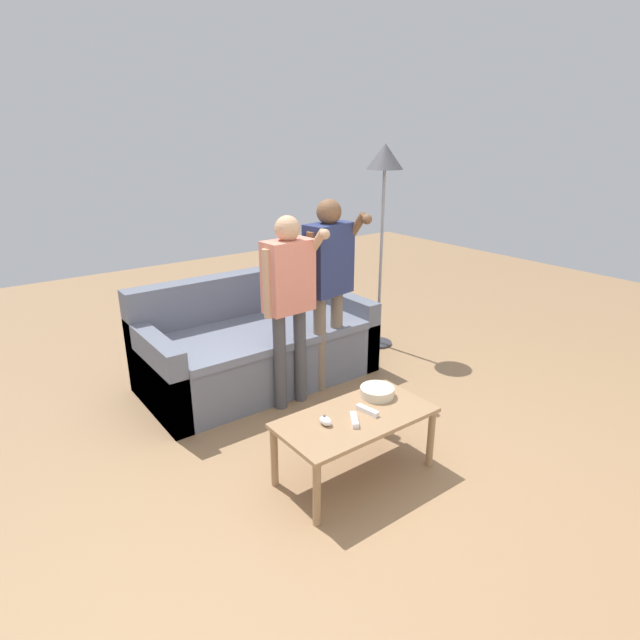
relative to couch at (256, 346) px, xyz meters
The scene contains 10 objects.
ground_plane 1.57m from the couch, 96.28° to the right, with size 12.00×12.00×0.00m, color #93704C.
couch is the anchor object (origin of this frame).
coffee_table 1.52m from the couch, 97.56° to the right, with size 0.94×0.48×0.41m.
snack_bowl 1.41m from the couch, 87.33° to the right, with size 0.22×0.22×0.06m, color beige.
game_remote_nunchuk 1.54m from the couch, 105.17° to the right, with size 0.06×0.09×0.05m.
floor_lamp 1.90m from the couch, ahead, with size 0.33×0.33×1.89m.
player_center 0.81m from the couch, 91.25° to the right, with size 0.44×0.32×1.44m.
player_right 0.90m from the couch, 48.65° to the right, with size 0.48×0.34×1.52m.
game_remote_wand_near 1.58m from the couch, 99.22° to the right, with size 0.11×0.14×0.03m.
game_remote_wand_far 1.53m from the couch, 94.58° to the right, with size 0.06×0.16×0.03m.
Camera 1 is at (-1.79, -1.97, 1.96)m, focal length 28.96 mm.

